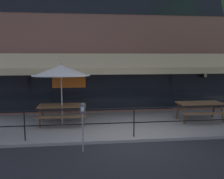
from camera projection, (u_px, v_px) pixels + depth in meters
ground_plane at (136, 143)px, 7.90m from camera, size 120.00×120.00×0.00m
patio_deck at (125, 124)px, 9.86m from camera, size 15.00×4.00×0.10m
restaurant_building at (117, 34)px, 11.57m from camera, size 15.00×1.60×7.57m
patio_railing at (134, 116)px, 8.09m from camera, size 13.84×0.04×0.97m
picnic_table_left at (62, 109)px, 9.58m from camera, size 1.80×1.42×0.76m
picnic_table_centre at (200, 106)px, 10.12m from camera, size 1.80×1.42×0.76m
patio_umbrella_left at (61, 71)px, 9.28m from camera, size 2.14×2.14×2.38m
parking_meter_near at (82, 112)px, 7.00m from camera, size 0.15×0.16×1.42m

